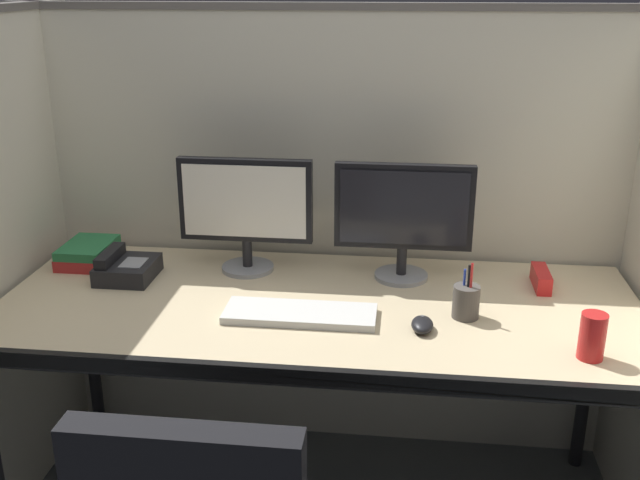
# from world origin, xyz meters

# --- Properties ---
(cubicle_partition_rear) EXTENTS (2.21, 0.06, 1.57)m
(cubicle_partition_rear) POSITION_xyz_m (0.00, 0.74, 0.79)
(cubicle_partition_rear) COLOR beige
(cubicle_partition_rear) RESTS_ON ground
(desk) EXTENTS (1.90, 0.80, 0.74)m
(desk) POSITION_xyz_m (0.00, 0.29, 0.69)
(desk) COLOR beige
(desk) RESTS_ON ground
(monitor_left) EXTENTS (0.43, 0.17, 0.37)m
(monitor_left) POSITION_xyz_m (-0.26, 0.53, 0.96)
(monitor_left) COLOR gray
(monitor_left) RESTS_ON desk
(monitor_right) EXTENTS (0.43, 0.17, 0.37)m
(monitor_right) POSITION_xyz_m (0.24, 0.52, 0.96)
(monitor_right) COLOR gray
(monitor_right) RESTS_ON desk
(keyboard_main) EXTENTS (0.43, 0.15, 0.02)m
(keyboard_main) POSITION_xyz_m (-0.04, 0.20, 0.75)
(keyboard_main) COLOR silver
(keyboard_main) RESTS_ON desk
(computer_mouse) EXTENTS (0.06, 0.10, 0.04)m
(computer_mouse) POSITION_xyz_m (0.30, 0.16, 0.76)
(computer_mouse) COLOR black
(computer_mouse) RESTS_ON desk
(pen_cup) EXTENTS (0.08, 0.08, 0.17)m
(pen_cup) POSITION_xyz_m (0.43, 0.25, 0.79)
(pen_cup) COLOR #4C4742
(pen_cup) RESTS_ON desk
(soda_can) EXTENTS (0.07, 0.07, 0.12)m
(soda_can) POSITION_xyz_m (0.72, 0.05, 0.80)
(soda_can) COLOR red
(soda_can) RESTS_ON desk
(red_stapler) EXTENTS (0.04, 0.15, 0.06)m
(red_stapler) POSITION_xyz_m (0.67, 0.50, 0.77)
(red_stapler) COLOR red
(red_stapler) RESTS_ON desk
(book_stack) EXTENTS (0.15, 0.21, 0.07)m
(book_stack) POSITION_xyz_m (-0.81, 0.53, 0.77)
(book_stack) COLOR #B22626
(book_stack) RESTS_ON desk
(desk_phone) EXTENTS (0.17, 0.19, 0.09)m
(desk_phone) POSITION_xyz_m (-0.63, 0.42, 0.77)
(desk_phone) COLOR black
(desk_phone) RESTS_ON desk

